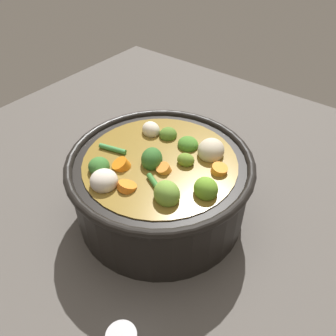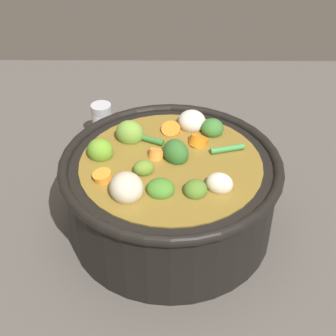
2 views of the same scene
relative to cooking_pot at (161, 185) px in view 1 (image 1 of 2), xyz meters
name	(u,v)px [view 1 (image 1 of 2)]	position (x,y,z in m)	size (l,w,h in m)	color
ground_plane	(161,211)	(0.00, 0.00, -0.06)	(1.10, 1.10, 0.00)	#514C47
cooking_pot	(161,185)	(0.00, 0.00, 0.00)	(0.30, 0.30, 0.14)	black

